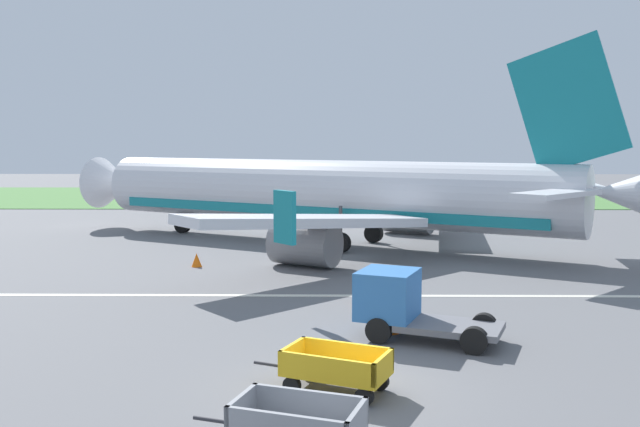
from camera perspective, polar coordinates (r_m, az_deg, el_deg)
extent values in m
plane|color=slate|center=(17.70, 1.94, -14.27)|extent=(220.00, 220.00, 0.00)
cube|color=#518442|center=(75.39, 0.91, 1.41)|extent=(220.00, 28.00, 0.06)
cube|color=silver|center=(27.58, 1.44, -6.81)|extent=(120.00, 0.36, 0.01)
cylinder|color=silver|center=(40.68, 0.00, 1.84)|extent=(28.18, 17.46, 3.70)
cube|color=teal|center=(40.77, 0.00, 0.41)|extent=(25.45, 15.88, 0.56)
cone|color=silver|center=(50.73, -16.57, 2.42)|extent=(4.54, 4.71, 3.63)
cone|color=silver|center=(35.70, 24.88, 1.49)|extent=(5.63, 5.23, 3.52)
cube|color=silver|center=(31.49, -0.76, -0.62)|extent=(11.66, 10.31, 1.35)
cube|color=teal|center=(24.49, -2.94, -0.31)|extent=(0.86, 0.97, 1.90)
cylinder|color=gray|center=(33.61, -1.27, -2.52)|extent=(3.81, 3.36, 2.10)
cube|color=silver|center=(46.67, 9.43, 1.47)|extent=(4.00, 13.20, 1.35)
cube|color=teal|center=(52.06, 14.57, 2.88)|extent=(1.12, 0.32, 1.90)
cylinder|color=gray|center=(45.77, 7.30, -0.28)|extent=(3.81, 3.36, 2.10)
cube|color=teal|center=(36.04, 19.82, 8.49)|extent=(5.44, 3.15, 6.88)
cube|color=silver|center=(32.90, 19.02, 1.55)|extent=(5.00, 4.90, 0.24)
cube|color=silver|center=(39.21, 20.63, 2.17)|extent=(2.70, 5.44, 0.24)
cylinder|color=#4C4C51|center=(46.78, -11.34, 0.33)|extent=(0.20, 0.20, 2.04)
cylinder|color=black|center=(46.89, -11.31, -0.91)|extent=(1.18, 0.92, 1.10)
cylinder|color=#4C4C51|center=(37.74, 1.71, -0.91)|extent=(0.20, 0.20, 2.04)
cylinder|color=black|center=(37.87, 1.71, -2.44)|extent=(1.18, 0.92, 1.10)
cylinder|color=#4C4C51|center=(41.67, 4.47, -0.26)|extent=(0.20, 0.20, 2.04)
cylinder|color=black|center=(41.80, 4.46, -1.65)|extent=(1.18, 0.92, 1.10)
cube|color=gray|center=(14.62, -0.93, -15.42)|extent=(2.41, 0.87, 0.55)
cube|color=gray|center=(14.49, -6.48, -15.66)|extent=(0.53, 1.36, 0.55)
cube|color=gray|center=(13.70, 3.05, -16.94)|extent=(0.53, 1.36, 0.55)
cylinder|color=#2D2D33|center=(14.87, -8.65, -16.58)|extent=(0.98, 0.39, 0.08)
cylinder|color=black|center=(15.08, -4.56, -17.11)|extent=(0.47, 0.29, 0.44)
cube|color=gold|center=(17.31, 1.36, -13.05)|extent=(2.85, 2.28, 0.08)
cube|color=gold|center=(16.64, 0.48, -12.70)|extent=(2.33, 1.09, 0.55)
cube|color=gold|center=(17.78, 2.19, -11.46)|extent=(2.33, 1.09, 0.55)
cube|color=gold|center=(17.69, -2.30, -11.56)|extent=(0.65, 1.32, 0.55)
cube|color=gold|center=(16.81, 5.23, -12.53)|extent=(0.65, 1.32, 0.55)
cylinder|color=#2D2D33|center=(18.06, -4.04, -12.38)|extent=(0.95, 0.47, 0.08)
cylinder|color=black|center=(17.29, -2.34, -14.00)|extent=(0.47, 0.32, 0.44)
cylinder|color=black|center=(18.24, -0.73, -12.91)|extent=(0.47, 0.32, 0.44)
cylinder|color=black|center=(16.59, 3.67, -14.89)|extent=(0.47, 0.32, 0.44)
cylinder|color=black|center=(17.58, 4.99, -13.67)|extent=(0.47, 0.32, 0.44)
cube|color=slate|center=(21.62, 10.68, -9.19)|extent=(3.58, 2.92, 0.20)
cube|color=#3370B7|center=(21.88, 5.62, -6.64)|extent=(2.28, 2.40, 1.50)
cube|color=#19232D|center=(22.09, 3.63, -6.10)|extent=(0.68, 1.53, 0.67)
cylinder|color=black|center=(21.32, 4.89, -9.60)|extent=(0.85, 0.58, 0.80)
cylinder|color=black|center=(22.90, 6.20, -8.51)|extent=(0.85, 0.58, 0.80)
cylinder|color=black|center=(20.68, 12.65, -10.23)|extent=(0.85, 0.58, 0.80)
cylinder|color=black|center=(22.30, 13.41, -9.04)|extent=(0.85, 0.58, 0.80)
cone|color=orange|center=(26.11, 3.59, -6.75)|extent=(0.55, 0.55, 0.73)
cone|color=orange|center=(34.25, -10.17, -3.80)|extent=(0.51, 0.51, 0.67)
cone|color=orange|center=(22.45, 5.91, -8.95)|extent=(0.53, 0.53, 0.69)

